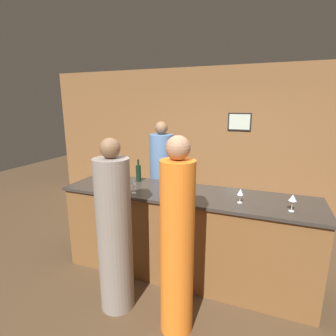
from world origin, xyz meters
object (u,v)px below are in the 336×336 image
at_px(guest_0, 177,245).
at_px(wine_bottle_1, 168,187).
at_px(guest_1, 115,233).
at_px(wine_bottle_0, 138,173).
at_px(bartender, 162,185).

xyz_separation_m(guest_0, wine_bottle_1, (-0.32, 0.59, 0.33)).
relative_size(guest_1, wine_bottle_0, 5.97).
bearing_deg(bartender, guest_1, 95.58).
bearing_deg(wine_bottle_0, guest_1, -76.68).
xyz_separation_m(bartender, wine_bottle_0, (-0.08, -0.62, 0.34)).
relative_size(bartender, guest_0, 1.00).
bearing_deg(wine_bottle_1, guest_1, -123.56).
bearing_deg(bartender, wine_bottle_0, 82.96).
height_order(guest_0, wine_bottle_0, guest_0).
distance_m(guest_1, wine_bottle_0, 1.08).
bearing_deg(bartender, wine_bottle_1, 115.77).
relative_size(guest_0, guest_1, 1.03).
relative_size(bartender, wine_bottle_1, 5.76).
height_order(guest_1, wine_bottle_0, guest_1).
distance_m(bartender, wine_bottle_0, 0.71).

